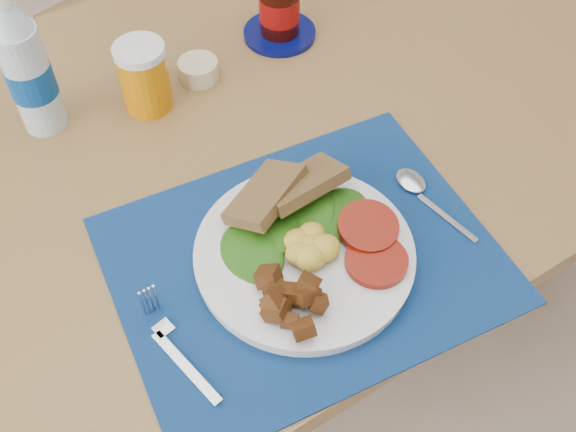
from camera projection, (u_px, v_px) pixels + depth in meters
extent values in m
plane|color=gray|center=(357.00, 381.00, 1.59)|extent=(4.00, 4.00, 0.00)
cube|color=brown|center=(321.00, 102.00, 1.12)|extent=(1.40, 0.90, 0.04)
cylinder|color=brown|center=(429.00, 36.00, 1.83)|extent=(0.06, 0.06, 0.71)
cube|color=brown|center=(142.00, 20.00, 1.78)|extent=(0.49, 0.47, 0.04)
cylinder|color=brown|center=(165.00, 32.00, 2.09)|extent=(0.03, 0.03, 0.40)
cylinder|color=brown|center=(72.00, 86.00, 1.94)|extent=(0.03, 0.03, 0.40)
cylinder|color=brown|center=(238.00, 81.00, 1.95)|extent=(0.03, 0.03, 0.40)
cylinder|color=brown|center=(143.00, 143.00, 1.80)|extent=(0.03, 0.03, 0.40)
cylinder|color=brown|center=(556.00, 55.00, 1.98)|extent=(0.04, 0.04, 0.45)
cylinder|color=brown|center=(494.00, 126.00, 1.80)|extent=(0.04, 0.04, 0.45)
cube|color=black|center=(304.00, 260.00, 0.90)|extent=(0.54, 0.45, 0.00)
cylinder|color=silver|center=(304.00, 255.00, 0.89)|extent=(0.29, 0.29, 0.02)
ellipsoid|color=gold|center=(310.00, 245.00, 0.87)|extent=(0.07, 0.06, 0.03)
cylinder|color=#911F05|center=(372.00, 245.00, 0.88)|extent=(0.08, 0.08, 0.01)
ellipsoid|color=#0F3A07|center=(294.00, 223.00, 0.90)|extent=(0.15, 0.09, 0.01)
cube|color=olive|center=(284.00, 189.00, 0.91)|extent=(0.14, 0.10, 0.04)
cube|color=#B2B5BA|center=(186.00, 367.00, 0.80)|extent=(0.03, 0.12, 0.00)
cube|color=#B2B5BA|center=(156.00, 316.00, 0.84)|extent=(0.03, 0.06, 0.00)
cube|color=#B2B5BA|center=(447.00, 218.00, 0.94)|extent=(0.03, 0.11, 0.00)
ellipsoid|color=#B2B5BA|center=(411.00, 182.00, 0.98)|extent=(0.04, 0.05, 0.00)
cylinder|color=#ADBFCC|center=(31.00, 79.00, 0.99)|extent=(0.07, 0.07, 0.18)
cylinder|color=navy|center=(31.00, 79.00, 0.99)|extent=(0.07, 0.07, 0.05)
cone|color=#ADBFCC|center=(7.00, 17.00, 0.91)|extent=(0.06, 0.06, 0.04)
cylinder|color=#C46F05|center=(145.00, 79.00, 1.05)|extent=(0.08, 0.08, 0.11)
cylinder|color=beige|center=(198.00, 70.00, 1.12)|extent=(0.07, 0.07, 0.03)
cylinder|color=#040A4F|center=(280.00, 33.00, 1.20)|extent=(0.13, 0.13, 0.01)
cylinder|color=black|center=(279.00, 8.00, 1.16)|extent=(0.07, 0.07, 0.09)
cylinder|color=maroon|center=(279.00, 8.00, 1.15)|extent=(0.07, 0.07, 0.04)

